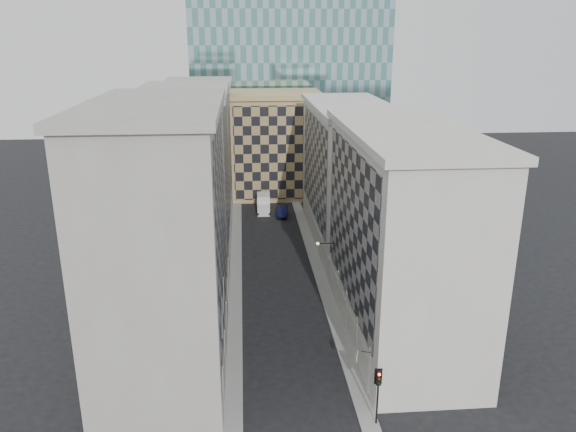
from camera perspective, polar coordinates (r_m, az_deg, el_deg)
sidewalk_west at (r=70.98m, az=-5.32°, el=-5.93°), size 1.50×100.00×0.15m
sidewalk_east at (r=71.57m, az=3.16°, el=-5.67°), size 1.50×100.00×0.15m
bldg_left_a at (r=49.42m, az=-12.41°, el=-2.52°), size 10.80×22.80×23.70m
bldg_left_b at (r=70.45m, az=-10.15°, el=3.38°), size 10.80×22.80×22.70m
bldg_left_c at (r=91.93m, az=-8.93°, el=6.54°), size 10.80×22.80×21.70m
bldg_right_a at (r=55.24m, az=11.23°, el=-1.89°), size 10.80×26.80×20.70m
bldg_right_b at (r=80.58m, az=6.13°, el=4.32°), size 10.80×28.80×19.70m
tan_block at (r=104.77m, az=-1.32°, el=7.38°), size 16.80×14.80×18.80m
church_tower at (r=116.97m, az=-2.83°, el=17.11°), size 7.20×7.20×51.50m
flagpoles_left at (r=45.93m, az=-6.64°, el=-9.05°), size 0.10×6.33×2.33m
bracket_lamp at (r=63.63m, az=3.19°, el=-2.81°), size 1.98×0.36×0.36m
traffic_light at (r=44.75m, az=9.15°, el=-16.62°), size 0.60×0.51×4.74m
box_truck at (r=95.09m, az=-2.50°, el=1.18°), size 2.30×5.32×2.89m
dark_car at (r=92.84m, az=-0.56°, el=0.47°), size 2.26×4.98×1.59m
shop_sign at (r=47.39m, az=7.14°, el=-13.93°), size 1.22×0.66×0.76m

